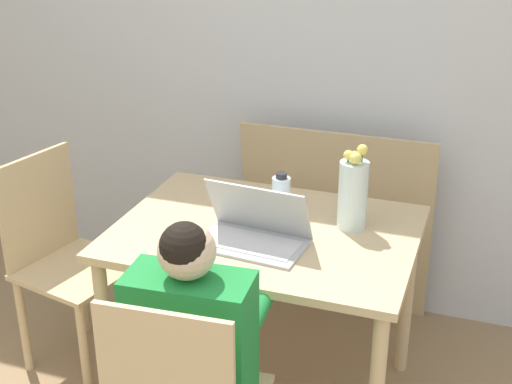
# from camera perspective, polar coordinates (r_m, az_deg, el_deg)

# --- Properties ---
(wall_back) EXTENTS (6.40, 0.05, 2.50)m
(wall_back) POSITION_cam_1_polar(r_m,az_deg,el_deg) (3.20, 3.37, 12.13)
(wall_back) COLOR silver
(wall_back) RESTS_ON ground_plane
(dining_table) EXTENTS (1.07, 0.79, 0.74)m
(dining_table) POSITION_cam_1_polar(r_m,az_deg,el_deg) (2.61, 0.77, -4.85)
(dining_table) COLOR #D6B784
(dining_table) RESTS_ON ground_plane
(chair_spare) EXTENTS (0.48, 0.48, 0.90)m
(chair_spare) POSITION_cam_1_polar(r_m,az_deg,el_deg) (3.01, -15.02, -5.31)
(chair_spare) COLOR #D6B784
(chair_spare) RESTS_ON ground_plane
(person_seated) EXTENTS (0.39, 0.44, 1.06)m
(person_seated) POSITION_cam_1_polar(r_m,az_deg,el_deg) (2.13, -4.78, -11.64)
(person_seated) COLOR #1E8438
(person_seated) RESTS_ON ground_plane
(laptop) EXTENTS (0.39, 0.26, 0.21)m
(laptop) POSITION_cam_1_polar(r_m,az_deg,el_deg) (2.45, -0.13, -3.02)
(laptop) COLOR #B2B2B7
(laptop) RESTS_ON dining_table
(flower_vase) EXTENTS (0.11, 0.11, 0.32)m
(flower_vase) POSITION_cam_1_polar(r_m,az_deg,el_deg) (2.54, 7.77, -0.03)
(flower_vase) COLOR silver
(flower_vase) RESTS_ON dining_table
(water_bottle) EXTENTS (0.07, 0.07, 0.19)m
(water_bottle) POSITION_cam_1_polar(r_m,az_deg,el_deg) (2.58, 2.02, -0.56)
(water_bottle) COLOR silver
(water_bottle) RESTS_ON dining_table
(cardboard_panel) EXTENTS (0.87, 0.14, 0.90)m
(cardboard_panel) POSITION_cam_1_polar(r_m,az_deg,el_deg) (3.29, 6.34, -2.39)
(cardboard_panel) COLOR tan
(cardboard_panel) RESTS_ON ground_plane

